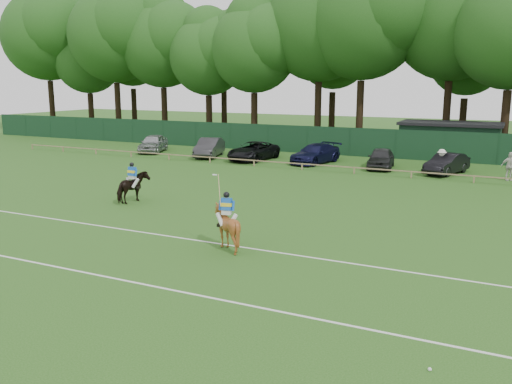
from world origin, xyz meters
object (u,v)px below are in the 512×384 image
Objects in this scene: hatch_grey at (381,158)px; polo_ball at (430,369)px; utility_shed at (450,140)px; sedan_silver at (153,143)px; suv_black at (253,151)px; sedan_grey at (209,148)px; spectator_left at (441,162)px; spectator_mid at (509,166)px; estate_black at (447,164)px; horse_chestnut at (227,227)px; horse_dark at (133,188)px; sedan_navy at (315,154)px.

hatch_grey is 29.85m from polo_ball.
utility_shed is at bearing 96.20° from polo_ball.
sedan_silver is 21.28m from hatch_grey.
suv_black is 0.65× the size of utility_shed.
spectator_left is (19.42, -0.48, 0.09)m from sedan_grey.
spectator_mid is at bearing 88.08° from polo_ball.
sedan_grey is 4.30m from suv_black.
hatch_grey is 4.54m from spectator_left.
spectator_left reaches higher than estate_black.
hatch_grey is at bearing -15.58° from sedan_grey.
sedan_grey is at bearing -70.54° from horse_chestnut.
horse_dark reaches higher than sedan_silver.
sedan_navy is 2.93× the size of spectator_left.
spectator_mid is (4.40, -0.55, 0.06)m from spectator_left.
sedan_grey is (-5.55, 17.38, -0.02)m from horse_dark.
sedan_grey is 19.42m from spectator_left.
utility_shed reaches higher than horse_chestnut.
suv_black reaches higher than polo_ball.
sedan_grey is at bearing -163.72° from sedan_navy.
spectator_left is (13.86, 16.90, 0.07)m from horse_dark.
sedan_silver is 25.77m from spectator_left.
utility_shed is (-4.07, 37.47, 1.49)m from polo_ball.
polo_ball is at bearing -65.29° from sedan_silver.
spectator_mid is (4.07, -0.89, 0.22)m from estate_black.
hatch_grey is 9.57m from utility_shed.
horse_dark is at bearing -76.93° from sedan_silver.
horse_chestnut is 22.94m from estate_black.
spectator_left reaches higher than horse_chestnut.
sedan_silver is 0.91× the size of sedan_navy.
utility_shed is (-4.99, 10.05, 0.58)m from spectator_mid.
suv_black is at bearing 167.44° from spectator_left.
sedan_navy is at bearing -91.51° from horse_chestnut.
sedan_navy is 9.91m from spectator_left.
spectator_mid is 0.23× the size of utility_shed.
sedan_silver reaches higher than estate_black.
horse_chestnut is at bearing -68.67° from sedan_silver.
sedan_grey reaches higher than suv_black.
horse_dark is 17.40m from suv_black.
suv_black reaches higher than estate_black.
sedan_silver is at bearing 159.08° from sedan_grey.
horse_dark is 21.85× the size of polo_ball.
polo_ball is at bearing -115.98° from spectator_mid.
spectator_left is (4.47, -0.78, 0.13)m from hatch_grey.
sedan_silver is at bearing -163.22° from estate_black.
hatch_grey reaches higher than suv_black.
hatch_grey is at bearing -167.18° from estate_black.
hatch_grey is at bearing 6.32° from suv_black.
horse_chestnut reaches higher than estate_black.
spectator_left reaches higher than hatch_grey.
suv_black is at bearing 123.18° from polo_ball.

